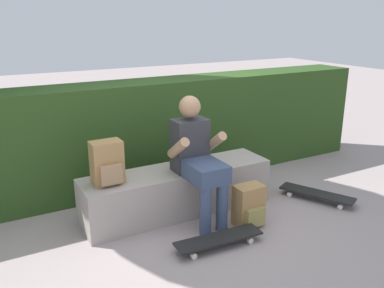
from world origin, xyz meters
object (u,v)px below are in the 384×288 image
person_skater (197,155)px  backpack_on_ground (249,206)px  backpack_on_bench (107,163)px  bench_main (178,190)px  skateboard_near_person (219,239)px  skateboard_beside_bench (317,194)px

person_skater → backpack_on_ground: 0.70m
backpack_on_bench → bench_main: bearing=0.7°
person_skater → skateboard_near_person: 0.82m
backpack_on_bench → backpack_on_ground: bearing=-25.5°
bench_main → person_skater: bearing=-65.8°
person_skater → skateboard_near_person: (-0.10, -0.56, -0.59)m
person_skater → skateboard_near_person: person_skater is taller
skateboard_near_person → backpack_on_bench: size_ratio=2.02×
backpack_on_ground → bench_main: bearing=129.1°
skateboard_beside_bench → backpack_on_ground: bearing=-175.5°
person_skater → skateboard_beside_bench: size_ratio=1.51×
skateboard_beside_bench → backpack_on_bench: bearing=167.2°
skateboard_beside_bench → backpack_on_bench: backpack_on_bench is taller
skateboard_beside_bench → backpack_on_ground: 0.99m
backpack_on_ground → person_skater: bearing=136.1°
skateboard_beside_bench → backpack_on_bench: (-2.17, 0.49, 0.58)m
skateboard_beside_bench → backpack_on_ground: size_ratio=2.01×
bench_main → backpack_on_ground: (0.47, -0.58, -0.04)m
bench_main → skateboard_beside_bench: bench_main is taller
bench_main → backpack_on_ground: 0.75m
bench_main → skateboard_beside_bench: (1.45, -0.50, -0.16)m
bench_main → skateboard_beside_bench: 1.54m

